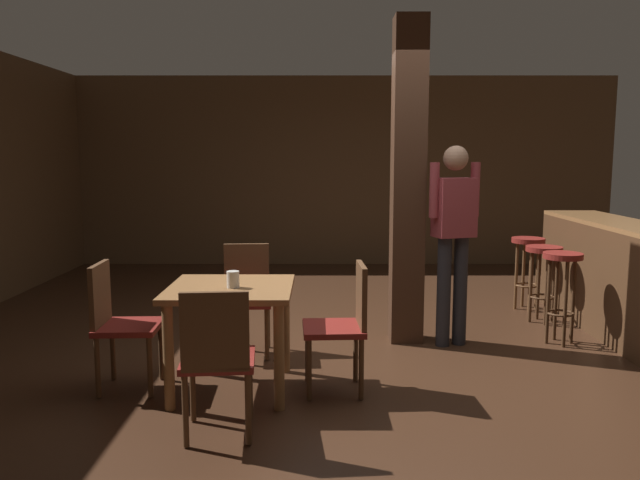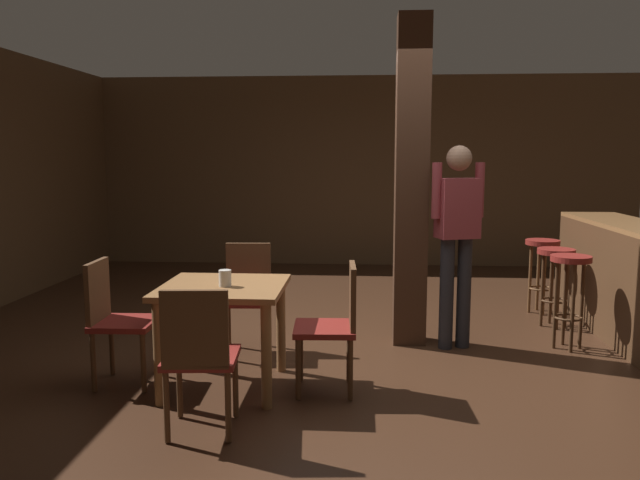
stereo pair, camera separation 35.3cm
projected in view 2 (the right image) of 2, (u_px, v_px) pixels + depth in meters
ground_plane at (363, 359)px, 5.05m from camera, size 10.80×10.80×0.00m
wall_back at (364, 172)px, 9.31m from camera, size 8.00×0.10×2.80m
pillar at (411, 183)px, 5.34m from camera, size 0.28×0.28×2.80m
dining_table at (224, 304)px, 4.37m from camera, size 0.85×0.85×0.74m
chair_south at (199, 352)px, 3.60m from camera, size 0.45×0.45×0.89m
chair_west at (115, 315)px, 4.44m from camera, size 0.43×0.43×0.89m
chair_north at (247, 291)px, 5.22m from camera, size 0.44×0.44×0.89m
chair_east at (336, 321)px, 4.29m from camera, size 0.44×0.44×0.89m
napkin_cup at (225, 278)px, 4.29m from camera, size 0.09×0.09×0.11m
standing_person at (457, 232)px, 5.22m from camera, size 0.47×0.29×1.72m
bar_counter at (620, 279)px, 5.62m from camera, size 0.56×2.34×1.03m
bar_stool_near at (570, 280)px, 5.25m from camera, size 0.33×0.33×0.80m
bar_stool_mid at (555, 268)px, 5.95m from camera, size 0.35×0.35×0.76m
bar_stool_far at (542, 259)px, 6.47m from camera, size 0.34×0.34×0.77m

